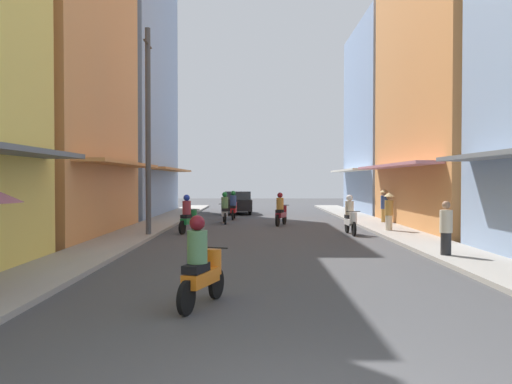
{
  "coord_description": "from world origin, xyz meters",
  "views": [
    {
      "loc": [
        -0.47,
        -4.48,
        2.17
      ],
      "look_at": [
        -0.49,
        20.94,
        1.59
      ],
      "focal_mm": 37.03,
      "sensor_mm": 36.0,
      "label": 1
    }
  ],
  "objects_px": {
    "motorbike_white": "(351,217)",
    "pedestrian_far": "(447,230)",
    "parked_car": "(238,202)",
    "pedestrian_foreground": "(385,205)",
    "motorbike_red": "(234,207)",
    "motorbike_green": "(189,216)",
    "pedestrian_crossing": "(389,210)",
    "motorbike_maroon": "(281,211)",
    "motorbike_silver": "(225,209)",
    "utility_pole": "(149,131)",
    "motorbike_orange": "(202,266)"
  },
  "relations": [
    {
      "from": "motorbike_white",
      "to": "pedestrian_far",
      "type": "height_order",
      "value": "pedestrian_far"
    },
    {
      "from": "motorbike_white",
      "to": "parked_car",
      "type": "bearing_deg",
      "value": 110.76
    },
    {
      "from": "motorbike_white",
      "to": "pedestrian_foreground",
      "type": "bearing_deg",
      "value": 62.08
    },
    {
      "from": "motorbike_red",
      "to": "pedestrian_far",
      "type": "xyz_separation_m",
      "value": [
        6.42,
        -14.57,
        0.09
      ]
    },
    {
      "from": "motorbike_green",
      "to": "pedestrian_crossing",
      "type": "relative_size",
      "value": 1.06
    },
    {
      "from": "motorbike_white",
      "to": "motorbike_maroon",
      "type": "bearing_deg",
      "value": 121.31
    },
    {
      "from": "motorbike_silver",
      "to": "motorbike_maroon",
      "type": "height_order",
      "value": "same"
    },
    {
      "from": "utility_pole",
      "to": "pedestrian_far",
      "type": "bearing_deg",
      "value": -30.83
    },
    {
      "from": "motorbike_red",
      "to": "pedestrian_crossing",
      "type": "relative_size",
      "value": 1.09
    },
    {
      "from": "pedestrian_foreground",
      "to": "motorbike_red",
      "type": "bearing_deg",
      "value": 156.02
    },
    {
      "from": "motorbike_silver",
      "to": "utility_pole",
      "type": "distance_m",
      "value": 7.56
    },
    {
      "from": "pedestrian_far",
      "to": "pedestrian_foreground",
      "type": "bearing_deg",
      "value": 84.66
    },
    {
      "from": "pedestrian_foreground",
      "to": "utility_pole",
      "type": "distance_m",
      "value": 12.17
    },
    {
      "from": "motorbike_white",
      "to": "pedestrian_crossing",
      "type": "height_order",
      "value": "pedestrian_crossing"
    },
    {
      "from": "motorbike_silver",
      "to": "motorbike_green",
      "type": "height_order",
      "value": "same"
    },
    {
      "from": "motorbike_silver",
      "to": "motorbike_green",
      "type": "relative_size",
      "value": 1.03
    },
    {
      "from": "motorbike_maroon",
      "to": "parked_car",
      "type": "bearing_deg",
      "value": 105.07
    },
    {
      "from": "motorbike_maroon",
      "to": "motorbike_red",
      "type": "relative_size",
      "value": 0.96
    },
    {
      "from": "parked_car",
      "to": "pedestrian_far",
      "type": "bearing_deg",
      "value": -71.94
    },
    {
      "from": "motorbike_white",
      "to": "pedestrian_far",
      "type": "relative_size",
      "value": 1.13
    },
    {
      "from": "utility_pole",
      "to": "motorbike_red",
      "type": "bearing_deg",
      "value": 72.65
    },
    {
      "from": "motorbike_orange",
      "to": "pedestrian_crossing",
      "type": "xyz_separation_m",
      "value": [
        6.34,
        12.49,
        0.23
      ]
    },
    {
      "from": "pedestrian_foreground",
      "to": "motorbike_white",
      "type": "bearing_deg",
      "value": -117.92
    },
    {
      "from": "motorbike_white",
      "to": "pedestrian_far",
      "type": "xyz_separation_m",
      "value": [
        1.44,
        -6.54,
        0.09
      ]
    },
    {
      "from": "motorbike_maroon",
      "to": "parked_car",
      "type": "xyz_separation_m",
      "value": [
        -2.36,
        8.76,
        0.04
      ]
    },
    {
      "from": "motorbike_red",
      "to": "parked_car",
      "type": "distance_m",
      "value": 4.93
    },
    {
      "from": "motorbike_silver",
      "to": "pedestrian_far",
      "type": "xyz_separation_m",
      "value": [
        6.75,
        -11.84,
        0.09
      ]
    },
    {
      "from": "pedestrian_far",
      "to": "pedestrian_foreground",
      "type": "distance_m",
      "value": 11.29
    },
    {
      "from": "pedestrian_far",
      "to": "motorbike_maroon",
      "type": "bearing_deg",
      "value": 110.42
    },
    {
      "from": "motorbike_red",
      "to": "pedestrian_foreground",
      "type": "bearing_deg",
      "value": -23.98
    },
    {
      "from": "motorbike_silver",
      "to": "motorbike_red",
      "type": "relative_size",
      "value": 1.0
    },
    {
      "from": "motorbike_green",
      "to": "pedestrian_crossing",
      "type": "distance_m",
      "value": 8.17
    },
    {
      "from": "motorbike_silver",
      "to": "parked_car",
      "type": "height_order",
      "value": "motorbike_silver"
    },
    {
      "from": "parked_car",
      "to": "pedestrian_foreground",
      "type": "bearing_deg",
      "value": -48.08
    },
    {
      "from": "pedestrian_crossing",
      "to": "pedestrian_foreground",
      "type": "relative_size",
      "value": 0.96
    },
    {
      "from": "parked_car",
      "to": "pedestrian_foreground",
      "type": "distance_m",
      "value": 11.09
    },
    {
      "from": "motorbike_orange",
      "to": "pedestrian_crossing",
      "type": "bearing_deg",
      "value": 63.08
    },
    {
      "from": "motorbike_maroon",
      "to": "motorbike_orange",
      "type": "xyz_separation_m",
      "value": [
        -2.12,
        -16.14,
        0.0
      ]
    },
    {
      "from": "motorbike_white",
      "to": "parked_car",
      "type": "distance_m",
      "value": 13.86
    },
    {
      "from": "pedestrian_crossing",
      "to": "motorbike_white",
      "type": "bearing_deg",
      "value": -161.8
    },
    {
      "from": "pedestrian_foreground",
      "to": "motorbike_silver",
      "type": "bearing_deg",
      "value": 175.61
    },
    {
      "from": "motorbike_orange",
      "to": "parked_car",
      "type": "height_order",
      "value": "motorbike_orange"
    },
    {
      "from": "motorbike_green",
      "to": "pedestrian_far",
      "type": "relative_size",
      "value": 1.1
    },
    {
      "from": "utility_pole",
      "to": "motorbike_green",
      "type": "bearing_deg",
      "value": 50.75
    },
    {
      "from": "motorbike_maroon",
      "to": "pedestrian_far",
      "type": "xyz_separation_m",
      "value": [
        4.0,
        -10.73,
        0.09
      ]
    },
    {
      "from": "motorbike_maroon",
      "to": "parked_car",
      "type": "distance_m",
      "value": 9.07
    },
    {
      "from": "motorbike_green",
      "to": "motorbike_maroon",
      "type": "relative_size",
      "value": 1.01
    },
    {
      "from": "motorbike_silver",
      "to": "pedestrian_foreground",
      "type": "relative_size",
      "value": 1.04
    },
    {
      "from": "motorbike_maroon",
      "to": "motorbike_red",
      "type": "distance_m",
      "value": 4.54
    },
    {
      "from": "motorbike_green",
      "to": "motorbike_maroon",
      "type": "distance_m",
      "value": 5.36
    }
  ]
}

